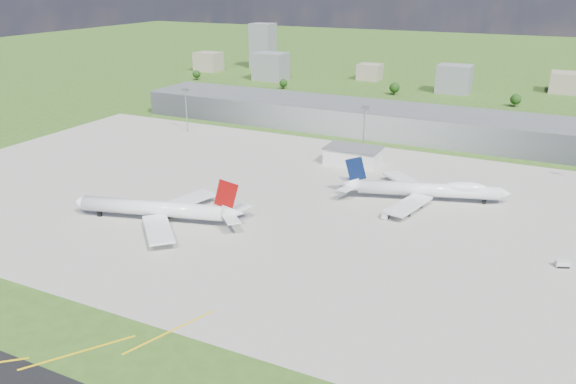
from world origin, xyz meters
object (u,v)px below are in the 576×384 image
at_px(tug_yellow, 167,216).
at_px(airliner_blue_quad, 428,190).
at_px(van_white_far, 563,264).
at_px(van_white_near, 386,215).
at_px(airliner_red_twin, 159,209).

bearing_deg(tug_yellow, airliner_blue_quad, -8.77).
relative_size(tug_yellow, van_white_far, 0.77).
xyz_separation_m(airliner_blue_quad, van_white_near, (-10.29, -24.38, -3.65)).
xyz_separation_m(airliner_red_twin, tug_yellow, (0.36, 3.92, -4.11)).
relative_size(airliner_blue_quad, tug_yellow, 17.61).
distance_m(airliner_red_twin, airliner_blue_quad, 108.34).
bearing_deg(airliner_blue_quad, airliner_red_twin, -160.20).
height_order(airliner_red_twin, airliner_blue_quad, airliner_red_twin).
height_order(airliner_red_twin, tug_yellow, airliner_red_twin).
xyz_separation_m(airliner_red_twin, airliner_blue_quad, (86.55, 65.17, -0.01)).
relative_size(van_white_near, van_white_far, 1.10).
relative_size(airliner_blue_quad, van_white_far, 13.55).
height_order(airliner_blue_quad, van_white_near, airliner_blue_quad).
xyz_separation_m(airliner_red_twin, van_white_near, (76.26, 40.79, -3.67)).
relative_size(tug_yellow, van_white_near, 0.70).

